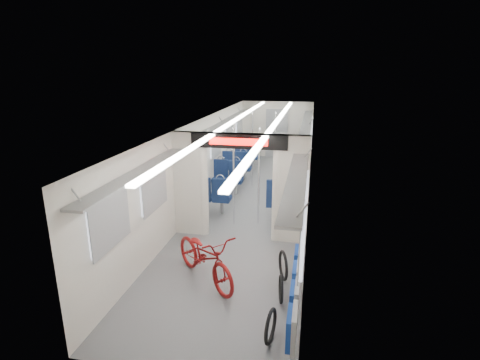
{
  "coord_description": "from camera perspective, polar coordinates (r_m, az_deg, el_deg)",
  "views": [
    {
      "loc": [
        1.47,
        -9.45,
        3.56
      ],
      "look_at": [
        -0.06,
        -1.65,
        1.2
      ],
      "focal_mm": 28.0,
      "sensor_mm": 36.0,
      "label": 1
    }
  ],
  "objects": [
    {
      "name": "stanchion_far_left",
      "position": [
        11.59,
        1.89,
        4.54
      ],
      "size": [
        0.04,
        0.04,
        2.3
      ],
      "primitive_type": "cylinder",
      "color": "silver",
      "rests_on": "ground"
    },
    {
      "name": "seat_bay_near_right",
      "position": [
        10.03,
        7.52,
        -0.94
      ],
      "size": [
        0.95,
        2.28,
        1.16
      ],
      "color": "#0E1B3E",
      "rests_on": "ground"
    },
    {
      "name": "seat_bay_far_right",
      "position": [
        13.43,
        8.54,
        3.49
      ],
      "size": [
        0.95,
        2.25,
        1.15
      ],
      "color": "#0E1B3E",
      "rests_on": "ground"
    },
    {
      "name": "bicycle",
      "position": [
        6.6,
        -5.37,
        -11.5
      ],
      "size": [
        1.71,
        1.67,
        0.93
      ],
      "primitive_type": "imported",
      "rotation": [
        0.0,
        0.0,
        0.81
      ],
      "color": "maroon",
      "rests_on": "ground"
    },
    {
      "name": "carriage",
      "position": [
        9.53,
        1.96,
        4.06
      ],
      "size": [
        12.0,
        12.02,
        2.31
      ],
      "color": "#515456",
      "rests_on": "ground"
    },
    {
      "name": "bike_hoop_a",
      "position": [
        5.42,
        4.68,
        -21.54
      ],
      "size": [
        0.13,
        0.5,
        0.5
      ],
      "primitive_type": "torus",
      "rotation": [
        1.57,
        0.0,
        1.41
      ],
      "color": "black",
      "rests_on": "ground"
    },
    {
      "name": "seat_bay_near_left",
      "position": [
        10.28,
        -2.94,
        -0.56
      ],
      "size": [
        0.9,
        2.04,
        1.09
      ],
      "color": "#0E1B3E",
      "rests_on": "ground"
    },
    {
      "name": "stanchion_near_left",
      "position": [
        8.65,
        -0.97,
        0.37
      ],
      "size": [
        0.04,
        0.04,
        2.3
      ],
      "primitive_type": "cylinder",
      "color": "silver",
      "rests_on": "ground"
    },
    {
      "name": "flip_bench",
      "position": [
        5.54,
        8.48,
        -16.24
      ],
      "size": [
        0.12,
        2.09,
        0.5
      ],
      "color": "gray",
      "rests_on": "carriage"
    },
    {
      "name": "bike_hoop_b",
      "position": [
        6.19,
        6.25,
        -16.39
      ],
      "size": [
        0.12,
        0.46,
        0.46
      ],
      "primitive_type": "torus",
      "rotation": [
        1.57,
        0.0,
        1.73
      ],
      "color": "black",
      "rests_on": "ground"
    },
    {
      "name": "stanchion_near_right",
      "position": [
        8.68,
        2.87,
        0.41
      ],
      "size": [
        0.04,
        0.04,
        2.3
      ],
      "primitive_type": "cylinder",
      "color": "silver",
      "rests_on": "ground"
    },
    {
      "name": "seat_bay_far_left",
      "position": [
        13.21,
        0.3,
        3.37
      ],
      "size": [
        0.92,
        2.1,
        1.11
      ],
      "color": "#0E1B3E",
      "rests_on": "ground"
    },
    {
      "name": "bike_hoop_c",
      "position": [
        6.75,
        6.6,
        -12.99
      ],
      "size": [
        0.22,
        0.52,
        0.54
      ],
      "primitive_type": "torus",
      "rotation": [
        1.57,
        0.0,
        1.9
      ],
      "color": "black",
      "rests_on": "ground"
    },
    {
      "name": "stanchion_far_right",
      "position": [
        11.77,
        5.33,
        4.67
      ],
      "size": [
        0.04,
        0.04,
        2.3
      ],
      "primitive_type": "cylinder",
      "color": "silver",
      "rests_on": "ground"
    }
  ]
}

